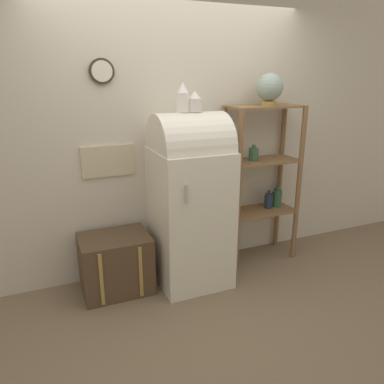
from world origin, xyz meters
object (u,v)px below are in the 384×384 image
(refrigerator, at_px, (190,197))
(vase_center, at_px, (195,102))
(globe, at_px, (270,88))
(vase_left, at_px, (183,98))
(suitcase_trunk, at_px, (116,263))

(refrigerator, bearing_deg, vase_center, 0.82)
(globe, height_order, vase_center, globe)
(vase_left, relative_size, vase_center, 1.42)
(suitcase_trunk, relative_size, globe, 2.06)
(refrigerator, relative_size, vase_left, 6.43)
(refrigerator, xyz_separation_m, suitcase_trunk, (-0.69, 0.07, -0.56))
(suitcase_trunk, height_order, globe, globe)
(refrigerator, height_order, vase_center, vase_center)
(suitcase_trunk, distance_m, globe, 2.15)
(globe, bearing_deg, vase_left, -174.88)
(globe, bearing_deg, vase_center, -173.30)
(refrigerator, relative_size, suitcase_trunk, 2.60)
(refrigerator, height_order, globe, globe)
(refrigerator, height_order, suitcase_trunk, refrigerator)
(suitcase_trunk, bearing_deg, vase_center, -5.14)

